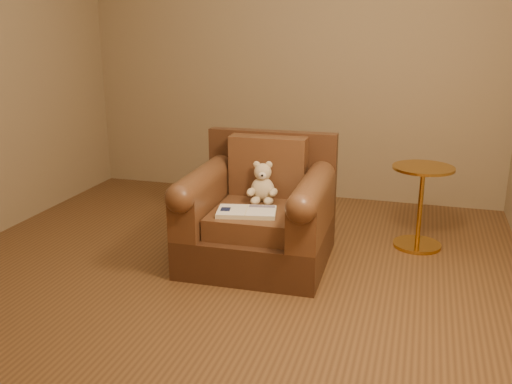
# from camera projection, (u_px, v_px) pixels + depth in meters

# --- Properties ---
(floor) EXTENTS (4.00, 4.00, 0.00)m
(floor) POSITION_uv_depth(u_px,v_px,m) (221.00, 275.00, 3.86)
(floor) COLOR brown
(floor) RESTS_ON ground
(room) EXTENTS (4.02, 4.02, 2.71)m
(room) POSITION_uv_depth(u_px,v_px,m) (216.00, 9.00, 3.37)
(room) COLOR #8C7656
(room) RESTS_ON ground
(armchair) EXTENTS (0.99, 0.94, 0.87)m
(armchair) POSITION_uv_depth(u_px,v_px,m) (260.00, 215.00, 4.02)
(armchair) COLOR #412515
(armchair) RESTS_ON floor
(teddy_bear) EXTENTS (0.21, 0.24, 0.29)m
(teddy_bear) POSITION_uv_depth(u_px,v_px,m) (263.00, 186.00, 4.04)
(teddy_bear) COLOR beige
(teddy_bear) RESTS_ON armchair
(guidebook) EXTENTS (0.43, 0.31, 0.03)m
(guidebook) POSITION_uv_depth(u_px,v_px,m) (247.00, 212.00, 3.79)
(guidebook) COLOR beige
(guidebook) RESTS_ON armchair
(side_table) EXTENTS (0.45, 0.45, 0.63)m
(side_table) POSITION_uv_depth(u_px,v_px,m) (420.00, 204.00, 4.25)
(side_table) COLOR gold
(side_table) RESTS_ON floor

